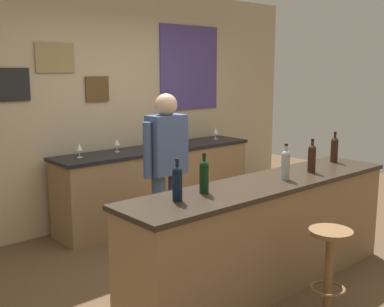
# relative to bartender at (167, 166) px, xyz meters

# --- Properties ---
(ground_plane) EXTENTS (10.00, 10.00, 0.00)m
(ground_plane) POSITION_rel_bartender_xyz_m (0.29, -0.58, -0.94)
(ground_plane) COLOR brown
(back_wall) EXTENTS (6.00, 0.09, 2.80)m
(back_wall) POSITION_rel_bartender_xyz_m (0.30, 1.44, 0.48)
(back_wall) COLOR tan
(back_wall) RESTS_ON ground_plane
(bar_counter) EXTENTS (2.77, 0.60, 0.92)m
(bar_counter) POSITION_rel_bartender_xyz_m (0.29, -0.98, -0.47)
(bar_counter) COLOR olive
(bar_counter) RESTS_ON ground_plane
(side_counter) EXTENTS (2.62, 0.56, 0.90)m
(side_counter) POSITION_rel_bartender_xyz_m (0.69, 1.07, -0.48)
(side_counter) COLOR olive
(side_counter) RESTS_ON ground_plane
(bartender) EXTENTS (0.52, 0.21, 1.62)m
(bartender) POSITION_rel_bartender_xyz_m (0.00, 0.00, 0.00)
(bartender) COLOR #384766
(bartender) RESTS_ON ground_plane
(bar_stool) EXTENTS (0.32, 0.32, 0.68)m
(bar_stool) POSITION_rel_bartender_xyz_m (0.24, -1.64, -0.48)
(bar_stool) COLOR brown
(bar_stool) RESTS_ON ground_plane
(wine_bottle_a) EXTENTS (0.07, 0.07, 0.31)m
(wine_bottle_a) POSITION_rel_bartender_xyz_m (-0.64, -0.95, 0.12)
(wine_bottle_a) COLOR black
(wine_bottle_a) RESTS_ON bar_counter
(wine_bottle_b) EXTENTS (0.07, 0.07, 0.31)m
(wine_bottle_b) POSITION_rel_bartender_xyz_m (-0.36, -0.91, 0.12)
(wine_bottle_b) COLOR black
(wine_bottle_b) RESTS_ON bar_counter
(wine_bottle_c) EXTENTS (0.07, 0.07, 0.31)m
(wine_bottle_c) POSITION_rel_bartender_xyz_m (0.46, -1.04, 0.12)
(wine_bottle_c) COLOR #999E99
(wine_bottle_c) RESTS_ON bar_counter
(wine_bottle_d) EXTENTS (0.07, 0.07, 0.31)m
(wine_bottle_d) POSITION_rel_bartender_xyz_m (0.87, -1.02, 0.12)
(wine_bottle_d) COLOR black
(wine_bottle_d) RESTS_ON bar_counter
(wine_bottle_e) EXTENTS (0.07, 0.07, 0.31)m
(wine_bottle_e) POSITION_rel_bartender_xyz_m (1.43, -0.89, 0.12)
(wine_bottle_e) COLOR black
(wine_bottle_e) RESTS_ON bar_counter
(wine_glass_a) EXTENTS (0.07, 0.07, 0.16)m
(wine_glass_a) POSITION_rel_bartender_xyz_m (-0.33, 1.10, 0.07)
(wine_glass_a) COLOR silver
(wine_glass_a) RESTS_ON side_counter
(wine_glass_b) EXTENTS (0.07, 0.07, 0.16)m
(wine_glass_b) POSITION_rel_bartender_xyz_m (0.17, 1.14, 0.07)
(wine_glass_b) COLOR silver
(wine_glass_b) RESTS_ON side_counter
(wine_glass_c) EXTENTS (0.07, 0.07, 0.16)m
(wine_glass_c) POSITION_rel_bartender_xyz_m (0.72, 1.11, 0.07)
(wine_glass_c) COLOR silver
(wine_glass_c) RESTS_ON side_counter
(wine_glass_d) EXTENTS (0.07, 0.07, 0.16)m
(wine_glass_d) POSITION_rel_bartender_xyz_m (1.70, 1.10, 0.07)
(wine_glass_d) COLOR silver
(wine_glass_d) RESTS_ON side_counter
(coffee_mug) EXTENTS (0.13, 0.08, 0.09)m
(coffee_mug) POSITION_rel_bartender_xyz_m (1.05, 1.04, 0.01)
(coffee_mug) COLOR #B2332D
(coffee_mug) RESTS_ON side_counter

